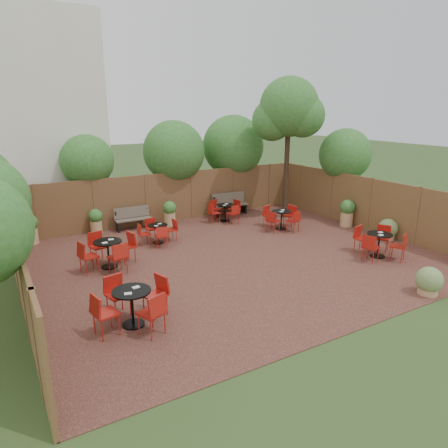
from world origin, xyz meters
TOP-DOWN VIEW (x-y plane):
  - ground at (0.00, 0.00)m, footprint 80.00×80.00m
  - courtyard_paving at (0.00, 0.00)m, footprint 12.00×10.00m
  - fence_back at (0.00, 5.00)m, footprint 12.00×0.08m
  - fence_left at (-6.00, 0.00)m, footprint 0.08×10.00m
  - fence_right at (6.00, 0.00)m, footprint 0.08×10.00m
  - neighbour_building at (-4.50, 8.00)m, footprint 5.00×4.00m
  - overhang_foliage at (-0.38, 3.59)m, footprint 15.36×10.67m
  - courtyard_tree at (4.42, 3.08)m, footprint 2.59×2.49m
  - park_bench_left at (-1.72, 4.62)m, footprint 1.38×0.46m
  - park_bench_right at (2.62, 4.63)m, footprint 1.56×0.64m
  - bistro_tables at (-0.41, 0.40)m, footprint 9.64×7.78m
  - planters at (-0.47, 3.45)m, footprint 11.53×4.49m
  - low_shrubs at (4.56, -3.03)m, footprint 3.49×4.17m

SIDE VIEW (x-z plane):
  - ground at x=0.00m, z-range 0.00..0.00m
  - courtyard_paving at x=0.00m, z-range 0.00..0.02m
  - low_shrubs at x=4.56m, z-range -0.01..0.72m
  - park_bench_left at x=-1.72m, z-range 0.03..0.88m
  - bistro_tables at x=-0.41m, z-range -0.01..0.93m
  - park_bench_right at x=2.62m, z-range 0.03..0.97m
  - planters at x=-0.47m, z-range 0.03..1.09m
  - fence_back at x=0.00m, z-range 0.00..2.00m
  - fence_left at x=-6.00m, z-range 0.00..2.00m
  - fence_right at x=6.00m, z-range 0.00..2.00m
  - overhang_foliage at x=-0.38m, z-range 1.32..4.08m
  - neighbour_building at x=-4.50m, z-range 0.00..8.00m
  - courtyard_tree at x=4.42m, z-range 1.50..7.20m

